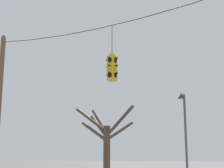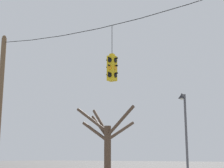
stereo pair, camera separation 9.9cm
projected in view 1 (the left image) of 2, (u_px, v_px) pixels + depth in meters
The scene contains 4 objects.
span_wire at pixel (119, 20), 15.44m from camera, with size 15.55×0.03×0.61m.
traffic_light_near_left_pole at pixel (112, 68), 15.17m from camera, with size 0.58×0.58×2.58m.
street_lamp at pixel (184, 124), 17.62m from camera, with size 0.37×0.66×4.72m.
bare_tree at pixel (105, 139), 22.13m from camera, with size 4.87×2.88×4.81m.
Camera 1 is at (7.59, -11.92, 1.50)m, focal length 55.00 mm.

